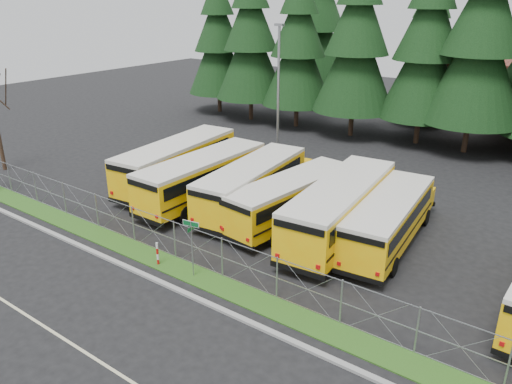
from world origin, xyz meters
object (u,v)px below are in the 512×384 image
light_standard (278,87)px  street_sign (192,237)px  bus_6 (391,221)px  striped_bollard (158,254)px  bus_4 (295,200)px  bus_1 (181,163)px  bus_3 (255,185)px  bus_5 (343,209)px  bus_2 (207,178)px

light_standard → street_sign: bearing=-68.0°
bus_6 → striped_bollard: 11.82m
bus_4 → bus_6: 5.45m
bus_4 → street_sign: size_ratio=3.70×
bus_1 → bus_3: bearing=-7.6°
bus_1 → light_standard: bearing=73.7°
street_sign → striped_bollard: (-2.08, -0.23, -1.43)m
bus_5 → light_standard: 14.89m
bus_3 → bus_6: bus_3 is taller
light_standard → bus_6: bearing=-35.0°
street_sign → light_standard: size_ratio=0.28×
bus_1 → bus_5: size_ratio=0.99×
bus_1 → light_standard: (1.71, 9.13, 3.97)m
bus_2 → bus_6: (11.54, 1.02, -0.12)m
bus_1 → bus_2: bearing=-23.5°
striped_bollard → bus_6: bearing=46.6°
bus_4 → bus_6: size_ratio=1.01×
bus_3 → striped_bollard: bearing=-93.7°
street_sign → striped_bollard: bearing=-173.6°
bus_5 → bus_6: bus_5 is taller
bus_4 → striped_bollard: 8.52m
striped_bollard → bus_3: bearing=92.3°
bus_1 → light_standard: size_ratio=1.16×
street_sign → light_standard: light_standard is taller
bus_3 → striped_bollard: size_ratio=9.14×
bus_2 → bus_5: size_ratio=0.95×
bus_5 → street_sign: 8.60m
bus_3 → bus_6: size_ratio=1.06×
bus_5 → street_sign: bus_5 is taller
bus_2 → bus_6: bus_2 is taller
bus_3 → street_sign: size_ratio=3.90×
light_standard → bus_3: bearing=-63.6°
bus_6 → street_sign: 10.30m
bus_2 → bus_5: 9.10m
street_sign → light_standard: bearing=112.0°
bus_1 → light_standard: 10.10m
light_standard → bus_5: bearing=-42.3°
striped_bollard → light_standard: light_standard is taller
bus_1 → bus_2: size_ratio=1.04×
bus_6 → street_sign: street_sign is taller
bus_2 → striped_bollard: size_ratio=9.37×
bus_1 → bus_4: bus_1 is taller
street_sign → bus_3: bearing=106.5°
striped_bollard → bus_4: bearing=71.6°
bus_1 → bus_2: 3.40m
bus_1 → street_sign: (8.76, -8.35, 0.50)m
bus_6 → bus_4: bearing=179.9°
bus_3 → light_standard: light_standard is taller
bus_1 → bus_5: bus_5 is taller
bus_4 → bus_1: bearing=-176.5°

